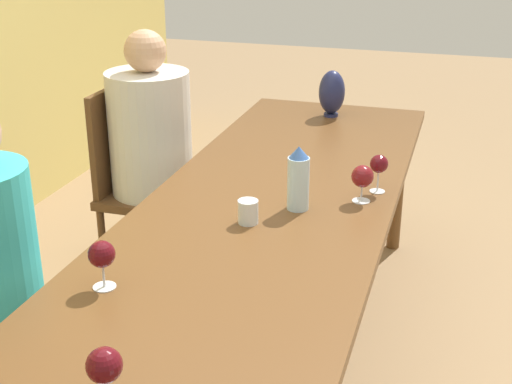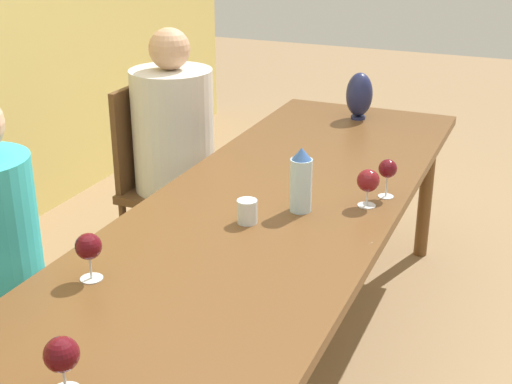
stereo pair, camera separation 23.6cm
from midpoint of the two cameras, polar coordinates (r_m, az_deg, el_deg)
The scene contains 10 objects.
dining_table at distance 2.46m, azimuth -2.84°, elevation -3.65°, with size 3.13×0.89×0.75m.
water_bottle at distance 2.48m, azimuth 0.69°, elevation 1.00°, with size 0.08×0.08×0.23m.
water_tumbler at distance 2.40m, azimuth -3.46°, elevation -1.65°, with size 0.07×0.07×0.08m.
vase at distance 3.61m, azimuth 4.21°, elevation 7.91°, with size 0.13×0.13×0.23m.
wine_glass_0 at distance 2.05m, azimuth -15.51°, elevation -4.97°, with size 0.08×0.08×0.14m.
wine_glass_2 at distance 2.56m, azimuth 5.93°, elevation 1.15°, with size 0.08×0.08×0.14m.
wine_glass_4 at distance 2.65m, azimuth 7.32°, elevation 2.12°, with size 0.07×0.07×0.15m.
wine_glass_5 at distance 1.61m, azimuth -16.30°, elevation -13.38°, with size 0.08×0.08×0.14m.
chair_far at distance 3.50m, azimuth -11.28°, elevation 0.85°, with size 0.44×0.44×0.96m.
person_far at distance 3.41m, azimuth -10.12°, elevation 2.94°, with size 0.39×0.39×1.24m.
Camera 1 is at (-2.12, -0.65, 1.77)m, focal length 50.00 mm.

